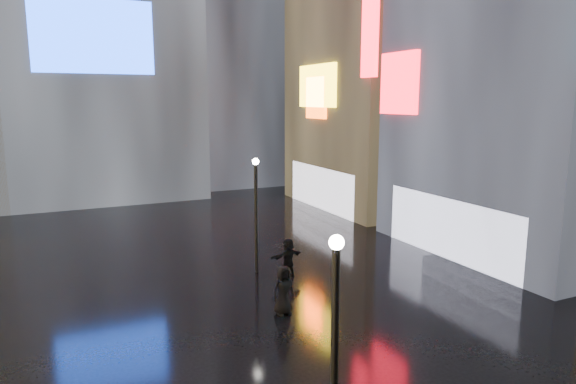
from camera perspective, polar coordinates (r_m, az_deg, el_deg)
ground at (r=23.85m, az=-8.30°, el=-8.77°), size 140.00×140.00×0.00m
building_right_far at (r=39.25m, az=10.57°, el=19.23°), size 10.28×12.00×28.00m
lamp_near at (r=10.58m, az=5.21°, el=-16.64°), size 0.30×0.30×5.20m
lamp_far at (r=22.85m, az=-3.56°, el=-1.85°), size 0.30×0.30×5.20m
pedestrian_4 at (r=18.95m, az=-0.53°, el=-10.83°), size 0.96×0.70×1.82m
pedestrian_5 at (r=22.75m, az=-0.00°, el=-7.30°), size 1.68×0.81×1.74m
umbrella_2 at (r=18.52m, az=-0.53°, el=-6.97°), size 1.13×1.14×0.85m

